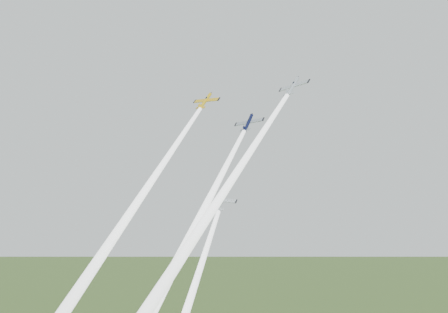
% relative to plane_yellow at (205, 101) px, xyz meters
% --- Properties ---
extents(plane_yellow, '(8.17, 6.88, 6.75)m').
position_rel_plane_yellow_xyz_m(plane_yellow, '(0.00, 0.00, 0.00)').
color(plane_yellow, yellow).
extents(smoke_trail_yellow, '(6.26, 46.92, 49.06)m').
position_rel_plane_yellow_xyz_m(smoke_trail_yellow, '(1.97, -24.64, -25.97)').
color(smoke_trail_yellow, white).
extents(plane_navy, '(9.14, 7.33, 7.23)m').
position_rel_plane_yellow_xyz_m(plane_navy, '(11.64, 2.47, -6.41)').
color(plane_navy, black).
extents(smoke_trail_navy, '(8.72, 45.05, 47.24)m').
position_rel_plane_yellow_xyz_m(smoke_trail_navy, '(14.92, -21.15, -31.47)').
color(smoke_trail_navy, white).
extents(plane_silver_right, '(8.24, 6.86, 7.33)m').
position_rel_plane_yellow_xyz_m(plane_silver_right, '(27.72, -3.13, -0.65)').
color(plane_silver_right, silver).
extents(smoke_trail_silver_right, '(5.95, 51.35, 53.71)m').
position_rel_plane_yellow_xyz_m(smoke_trail_silver_right, '(25.93, -30.00, -28.95)').
color(smoke_trail_silver_right, white).
extents(plane_silver_low, '(7.64, 7.34, 6.18)m').
position_rel_plane_yellow_xyz_m(plane_silver_low, '(12.69, -9.23, -25.62)').
color(plane_silver_low, '#AAB1B8').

